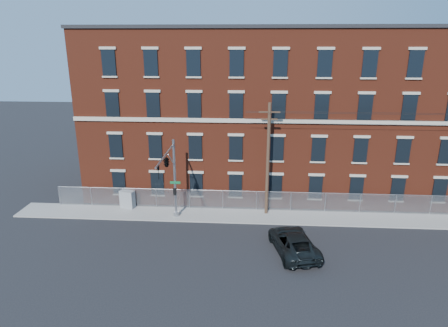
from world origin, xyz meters
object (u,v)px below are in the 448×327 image
utility_pole_near (268,158)px  utility_cabinet (127,199)px  traffic_signal_mast (169,168)px  pickup_truck (293,242)px

utility_pole_near → utility_cabinet: (-12.83, 0.40, -4.39)m
traffic_signal_mast → utility_pole_near: 8.70m
utility_pole_near → pickup_truck: 8.14m
traffic_signal_mast → utility_pole_near: (8.00, 3.42, -0.05)m
utility_pole_near → pickup_truck: utility_pole_near is taller
utility_pole_near → utility_cabinet: size_ratio=6.05×
utility_pole_near → pickup_truck: (1.75, -6.53, -4.53)m
traffic_signal_mast → utility_pole_near: size_ratio=0.70×
utility_pole_near → utility_cabinet: utility_pole_near is taller
traffic_signal_mast → utility_pole_near: utility_pole_near is taller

